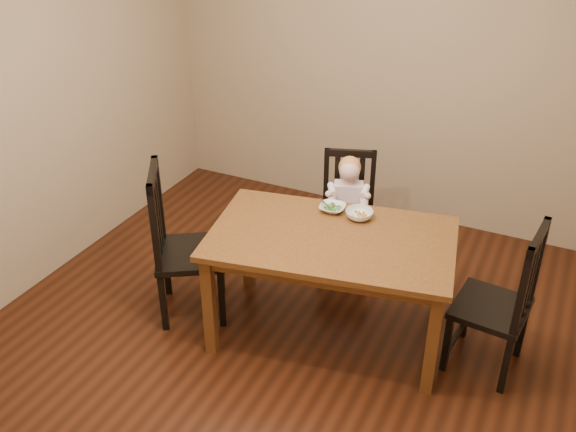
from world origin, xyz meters
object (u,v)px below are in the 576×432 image
at_px(bowl_peas, 332,208).
at_px(chair_right, 501,303).
at_px(chair_child, 347,215).
at_px(chair_left, 182,246).
at_px(toddler, 348,204).
at_px(bowl_veg, 359,214).
at_px(dining_table, 331,248).

bearing_deg(bowl_peas, chair_right, -7.98).
bearing_deg(chair_right, bowl_peas, 88.10).
relative_size(chair_child, chair_left, 0.85).
xyz_separation_m(chair_right, toddler, (-1.22, 0.62, 0.08)).
height_order(chair_right, bowl_veg, chair_right).
distance_m(toddler, bowl_peas, 0.51).
bearing_deg(chair_child, chair_left, 32.28).
bearing_deg(chair_child, toddler, 90.00).
xyz_separation_m(chair_left, chair_right, (2.04, 0.34, -0.04)).
relative_size(dining_table, chair_child, 1.77).
distance_m(chair_right, bowl_veg, 1.02).
distance_m(dining_table, toddler, 0.78).
relative_size(toddler, bowl_peas, 2.88).
distance_m(chair_right, bowl_peas, 1.21).
height_order(chair_left, toddler, chair_left).
height_order(bowl_peas, bowl_veg, bowl_veg).
height_order(dining_table, toddler, toddler).
bearing_deg(bowl_veg, toddler, 117.76).
bearing_deg(bowl_peas, bowl_veg, -5.07).
bearing_deg(chair_child, bowl_veg, 97.94).
relative_size(chair_child, bowl_peas, 5.50).
xyz_separation_m(toddler, bowl_veg, (0.25, -0.48, 0.21)).
distance_m(bowl_peas, bowl_veg, 0.19).
xyz_separation_m(chair_left, bowl_veg, (1.07, 0.49, 0.26)).
height_order(dining_table, chair_left, chair_left).
height_order(chair_right, bowl_peas, chair_right).
distance_m(chair_left, bowl_peas, 1.04).
bearing_deg(dining_table, chair_right, 7.36).
bearing_deg(bowl_veg, bowl_peas, 174.93).
relative_size(dining_table, bowl_veg, 9.13).
distance_m(chair_child, bowl_peas, 0.61).
relative_size(chair_left, chair_right, 1.08).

